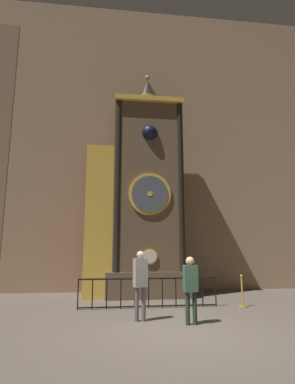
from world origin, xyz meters
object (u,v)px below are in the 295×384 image
(visitor_near, at_px, (140,278))
(stanchion_post, at_px, (242,296))
(clock_tower, at_px, (139,197))
(visitor_far, at_px, (191,283))

(visitor_near, bearing_deg, stanchion_post, 6.12)
(visitor_near, bearing_deg, clock_tower, 68.65)
(visitor_far, bearing_deg, clock_tower, 99.74)
(clock_tower, relative_size, visitor_near, 5.25)
(visitor_far, bearing_deg, visitor_near, 155.60)
(stanchion_post, bearing_deg, clock_tower, 142.69)
(clock_tower, relative_size, visitor_far, 5.69)
(clock_tower, xyz_separation_m, stanchion_post, (3.10, -2.36, -3.51))
(clock_tower, distance_m, stanchion_post, 5.25)
(visitor_far, distance_m, stanchion_post, 3.00)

